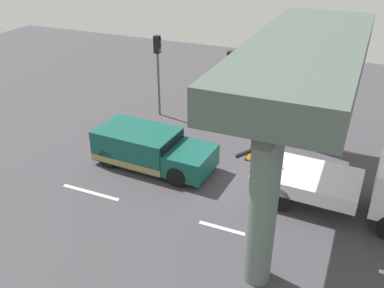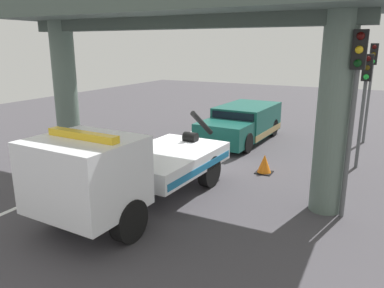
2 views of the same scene
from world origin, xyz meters
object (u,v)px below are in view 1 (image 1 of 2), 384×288
object	(u,v)px
towed_van_green	(149,149)
tow_truck_white	(362,185)
traffic_light_far	(230,73)
traffic_light_mid	(325,76)
traffic_cone_orange	(252,153)
traffic_light_near	(158,58)

from	to	relation	value
towed_van_green	tow_truck_white	bearing A→B (deg)	-0.23
traffic_light_far	traffic_light_mid	bearing A→B (deg)	0.00
tow_truck_white	traffic_cone_orange	world-z (taller)	tow_truck_white
tow_truck_white	towed_van_green	world-z (taller)	tow_truck_white
towed_van_green	traffic_cone_orange	world-z (taller)	towed_van_green
traffic_light_far	traffic_cone_orange	world-z (taller)	traffic_light_far
tow_truck_white	traffic_cone_orange	bearing A→B (deg)	153.69
towed_van_green	traffic_light_near	xyz separation A→B (m)	(-2.11, 5.06, 2.41)
tow_truck_white	traffic_light_mid	xyz separation A→B (m)	(-2.29, 5.09, 2.17)
tow_truck_white	traffic_light_mid	distance (m)	5.99
towed_van_green	traffic_light_near	world-z (taller)	traffic_light_near
towed_van_green	traffic_light_mid	bearing A→B (deg)	38.34
traffic_light_far	traffic_cone_orange	xyz separation A→B (m)	(2.11, -2.78, -2.62)
traffic_light_far	traffic_light_mid	distance (m)	4.52
traffic_light_far	towed_van_green	bearing A→B (deg)	-110.54
towed_van_green	traffic_light_near	size ratio (longest dim) A/B	1.21
traffic_light_mid	traffic_cone_orange	world-z (taller)	traffic_light_mid
traffic_light_far	traffic_light_mid	size ratio (longest dim) A/B	0.86
towed_van_green	traffic_light_far	size ratio (longest dim) A/B	1.32
traffic_light_near	traffic_light_mid	size ratio (longest dim) A/B	0.94
towed_van_green	traffic_light_mid	xyz separation A→B (m)	(6.39, 5.06, 2.59)
traffic_light_mid	traffic_light_near	bearing A→B (deg)	180.00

